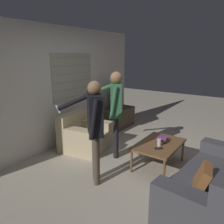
# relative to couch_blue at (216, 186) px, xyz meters

# --- Properties ---
(ground_plane) EXTENTS (16.00, 16.00, 0.00)m
(ground_plane) POSITION_rel_couch_blue_xyz_m (0.33, 1.25, -0.32)
(ground_plane) COLOR #B2A893
(wall_back) EXTENTS (5.20, 0.08, 2.55)m
(wall_back) POSITION_rel_couch_blue_xyz_m (0.34, 3.28, 0.96)
(wall_back) COLOR silver
(wall_back) RESTS_ON ground_plane
(couch_blue) EXTENTS (1.88, 0.97, 0.86)m
(couch_blue) POSITION_rel_couch_blue_xyz_m (0.00, 0.00, 0.00)
(couch_blue) COLOR #424247
(couch_blue) RESTS_ON ground_plane
(armchair_beige) EXTENTS (1.03, 1.01, 0.76)m
(armchair_beige) POSITION_rel_couch_blue_xyz_m (0.41, 2.68, -0.02)
(armchair_beige) COLOR #C6B289
(armchair_beige) RESTS_ON ground_plane
(coffee_table) EXTENTS (1.00, 0.67, 0.45)m
(coffee_table) POSITION_rel_couch_blue_xyz_m (0.60, 1.05, 0.09)
(coffee_table) COLOR brown
(coffee_table) RESTS_ON ground_plane
(tv_stand) EXTENTS (1.03, 0.54, 0.53)m
(tv_stand) POSITION_rel_couch_blue_xyz_m (2.02, 2.90, -0.05)
(tv_stand) COLOR #4C3D2D
(tv_stand) RESTS_ON ground_plane
(tv) EXTENTS (0.76, 0.68, 0.56)m
(tv) POSITION_rel_couch_blue_xyz_m (2.02, 2.90, 0.49)
(tv) COLOR #2D2D33
(tv) RESTS_ON tv_stand
(person_left_standing) EXTENTS (0.49, 0.78, 1.61)m
(person_left_standing) POSITION_rel_couch_blue_xyz_m (-0.44, 1.66, 0.70)
(person_left_standing) COLOR #4C4233
(person_left_standing) RESTS_ON ground_plane
(person_right_standing) EXTENTS (0.50, 0.81, 1.67)m
(person_right_standing) POSITION_rel_couch_blue_xyz_m (0.50, 1.92, 0.74)
(person_right_standing) COLOR black
(person_right_standing) RESTS_ON ground_plane
(book_stack) EXTENTS (0.21, 0.19, 0.08)m
(book_stack) POSITION_rel_couch_blue_xyz_m (0.71, 1.03, 0.17)
(book_stack) COLOR gold
(book_stack) RESTS_ON coffee_table
(soda_can) EXTENTS (0.07, 0.07, 0.13)m
(soda_can) POSITION_rel_couch_blue_xyz_m (0.50, 1.01, 0.19)
(soda_can) COLOR silver
(soda_can) RESTS_ON coffee_table
(spare_remote) EXTENTS (0.12, 0.12, 0.02)m
(spare_remote) POSITION_rel_couch_blue_xyz_m (0.37, 0.96, 0.14)
(spare_remote) COLOR black
(spare_remote) RESTS_ON coffee_table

